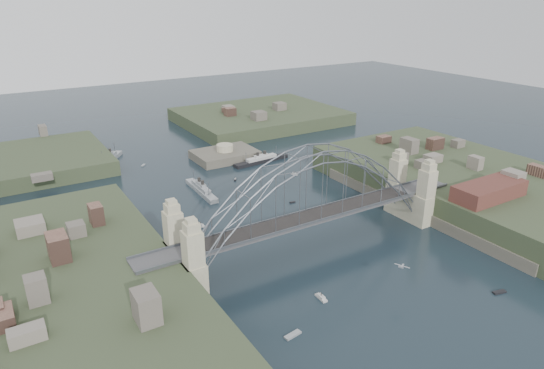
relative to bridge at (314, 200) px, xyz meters
The scene contains 23 objects.
ground 12.32m from the bridge, ahead, with size 500.00×500.00×0.00m, color black.
bridge is the anchor object (origin of this frame).
shore_west 58.25m from the bridge, behind, with size 50.50×90.00×12.00m.
shore_east 58.25m from the bridge, ahead, with size 50.50×90.00×12.00m.
headland_nw 110.41m from the bridge, 120.07° to the left, with size 60.00×45.00×9.00m, color #313C24.
headland_ne 121.38m from the bridge, 65.56° to the left, with size 70.00×55.00×9.50m, color #313C24.
fort_island 72.14m from the bridge, 80.27° to the left, with size 22.00×16.00×9.40m.
wharf_shed 46.23m from the bridge, 17.65° to the right, with size 20.00×8.00×4.00m, color #592D26.
finger_pier 49.40m from the bridge, 35.68° to the right, with size 4.00×22.00×1.40m, color #474749.
naval_cruiser_near 47.19m from the bridge, 100.55° to the left, with size 3.07×19.60×5.86m.
naval_cruiser_far 92.84m from the bridge, 105.49° to the left, with size 12.52×15.76×6.00m.
ocean_liner 64.38m from the bridge, 70.42° to the left, with size 21.92×4.84×5.34m.
aeroplane 25.03m from the bridge, 80.53° to the right, with size 1.75×2.92×0.45m.
small_boat_a 32.34m from the bridge, 126.28° to the left, with size 1.70×2.56×1.43m.
small_boat_b 29.24m from the bridge, 66.09° to the left, with size 1.73×0.73×0.45m.
small_boat_c 23.56m from the bridge, 121.09° to the right, with size 1.14×3.11×1.43m.
small_boat_d 50.74m from the bridge, 60.80° to the left, with size 1.33×2.52×1.43m.
small_boat_e 67.90m from the bridge, 117.04° to the left, with size 2.63×4.19×1.43m.
small_boat_f 50.49m from the bridge, 84.07° to the left, with size 1.37×1.54×1.43m.
small_boat_g 42.22m from the bridge, 58.49° to the right, with size 2.97×1.56×0.45m.
small_boat_h 80.67m from the bridge, 101.40° to the left, with size 1.94×1.97×0.45m.
small_boat_i 39.89m from the bridge, 21.14° to the left, with size 2.49×2.48×0.45m.
small_boat_j 34.00m from the bridge, 132.19° to the right, with size 3.40×1.54×0.45m.
Camera 1 is at (-59.93, -79.29, 55.40)m, focal length 31.53 mm.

